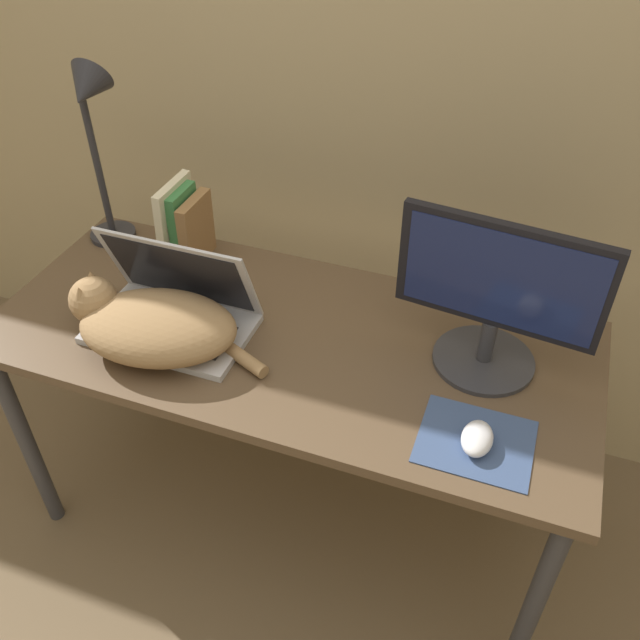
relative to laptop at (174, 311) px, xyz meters
The scene contains 10 objects.
ground_plane 0.86m from the laptop, 43.11° to the right, with size 12.00×12.00×0.00m, color brown.
wall_back 0.88m from the laptop, 67.06° to the left, with size 8.00×0.05×2.60m.
desk 0.31m from the laptop, 13.01° to the left, with size 1.47×0.64×0.72m.
laptop is the anchor object (origin of this frame).
cat 0.08m from the laptop, 98.48° to the right, with size 0.51×0.32×0.15m.
external_monitor 0.76m from the laptop, 10.16° to the left, with size 0.45×0.23×0.37m.
mousepad 0.77m from the laptop, ahead, with size 0.23×0.20×0.00m.
computer_mouse 0.77m from the laptop, ahead, with size 0.06×0.10×0.04m.
book_row 0.31m from the laptop, 112.15° to the left, with size 0.10×0.16×0.23m.
desk_lamp 0.54m from the laptop, 141.76° to the left, with size 0.17×0.17×0.53m.
Camera 1 is at (0.50, -0.82, 1.81)m, focal length 38.00 mm.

